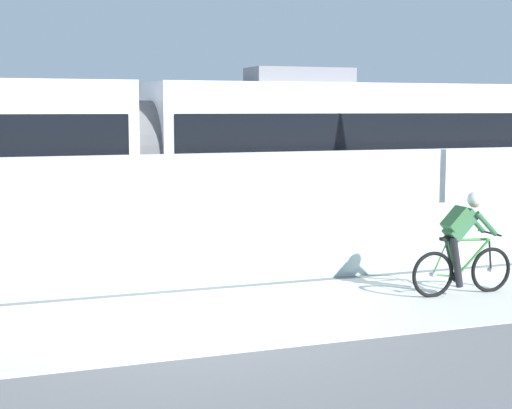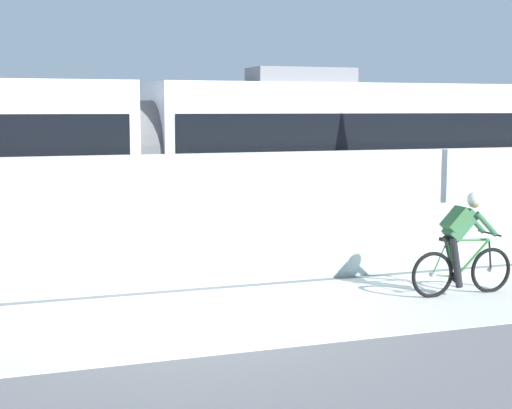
{
  "view_description": "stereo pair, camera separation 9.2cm",
  "coord_description": "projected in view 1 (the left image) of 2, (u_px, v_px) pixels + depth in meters",
  "views": [
    {
      "loc": [
        -2.74,
        -10.11,
        2.88
      ],
      "look_at": [
        1.71,
        2.35,
        1.25
      ],
      "focal_mm": 54.9,
      "sensor_mm": 36.0,
      "label": 1
    },
    {
      "loc": [
        -2.65,
        -10.14,
        2.88
      ],
      "look_at": [
        1.71,
        2.35,
        1.25
      ],
      "focal_mm": 54.9,
      "sensor_mm": 36.0,
      "label": 2
    }
  ],
  "objects": [
    {
      "name": "ground_plane",
      "position": [
        196.0,
        320.0,
        10.72
      ],
      "size": [
        200.0,
        200.0,
        0.0
      ],
      "primitive_type": "plane",
      "color": "slate"
    },
    {
      "name": "bike_path_deck",
      "position": [
        196.0,
        319.0,
        10.72
      ],
      "size": [
        32.0,
        3.2,
        0.01
      ],
      "primitive_type": "cube",
      "color": "silver",
      "rests_on": "ground"
    },
    {
      "name": "glass_parapet",
      "position": [
        165.0,
        253.0,
        12.37
      ],
      "size": [
        32.0,
        0.05,
        1.2
      ],
      "primitive_type": "cube",
      "color": "#ADC6C1",
      "rests_on": "ground"
    },
    {
      "name": "concrete_barrier_wall",
      "position": [
        142.0,
        212.0,
        14.0
      ],
      "size": [
        32.0,
        0.36,
        2.05
      ],
      "primitive_type": "cube",
      "color": "white",
      "rests_on": "ground"
    },
    {
      "name": "tram_rail_near",
      "position": [
        119.0,
        246.0,
        16.45
      ],
      "size": [
        32.0,
        0.08,
        0.01
      ],
      "primitive_type": "cube",
      "color": "#595654",
      "rests_on": "ground"
    },
    {
      "name": "tram_rail_far",
      "position": [
        109.0,
        235.0,
        17.79
      ],
      "size": [
        32.0,
        0.08,
        0.01
      ],
      "primitive_type": "cube",
      "color": "#595654",
      "rests_on": "ground"
    },
    {
      "name": "tram",
      "position": [
        139.0,
        154.0,
        17.09
      ],
      "size": [
        22.56,
        2.54,
        3.81
      ],
      "color": "silver",
      "rests_on": "ground"
    },
    {
      "name": "cyclist_on_bike",
      "position": [
        463.0,
        244.0,
        12.04
      ],
      "size": [
        1.77,
        0.58,
        1.61
      ],
      "color": "black",
      "rests_on": "ground"
    }
  ]
}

